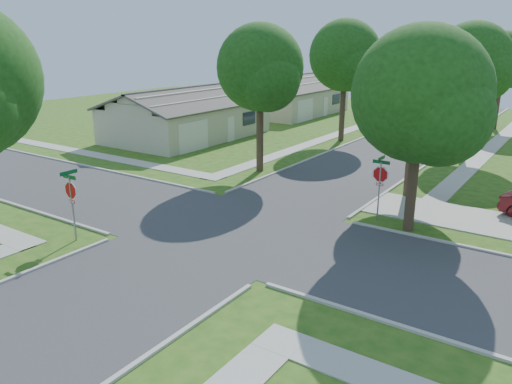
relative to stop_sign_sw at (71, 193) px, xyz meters
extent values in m
plane|color=#265116|center=(4.70, 4.70, -2.03)|extent=(100.00, 100.00, 0.00)
cube|color=#333335|center=(4.70, 4.70, -2.03)|extent=(7.00, 100.00, 0.02)
cube|color=#9E9B91|center=(10.80, 30.70, -2.01)|extent=(1.20, 40.00, 0.04)
cube|color=#9E9B91|center=(-1.40, 30.70, -2.01)|extent=(1.20, 40.00, 0.04)
cube|color=#9E9B91|center=(12.60, 11.80, -2.01)|extent=(8.80, 3.60, 0.05)
cube|color=gray|center=(0.00, 0.00, -0.68)|extent=(0.06, 0.06, 2.70)
cylinder|color=white|center=(0.00, 0.00, 0.12)|extent=(1.05, 0.02, 1.05)
cylinder|color=red|center=(0.00, 0.00, 0.12)|extent=(0.90, 0.03, 0.90)
cube|color=red|center=(0.00, 0.00, -0.35)|extent=(0.34, 0.03, 0.12)
cube|color=white|center=(0.00, 0.00, -0.35)|extent=(0.30, 0.03, 0.08)
cube|color=#0C5426|center=(0.00, 0.00, 0.69)|extent=(0.80, 0.02, 0.16)
cube|color=#0C5426|center=(0.00, 0.00, 0.87)|extent=(0.02, 0.80, 0.16)
cube|color=gray|center=(9.40, 9.40, -0.68)|extent=(0.06, 0.06, 2.70)
cylinder|color=white|center=(9.40, 9.40, 0.12)|extent=(1.05, 0.02, 1.05)
cylinder|color=red|center=(9.40, 9.40, 0.12)|extent=(0.90, 0.03, 0.90)
cube|color=red|center=(9.40, 9.40, -0.35)|extent=(0.34, 0.03, 0.12)
cube|color=white|center=(9.40, 9.40, -0.35)|extent=(0.30, 0.03, 0.08)
cube|color=#0C5426|center=(9.40, 9.40, 0.69)|extent=(0.80, 0.02, 0.16)
cube|color=#0C5426|center=(9.40, 9.40, 0.87)|extent=(0.02, 0.80, 0.16)
cylinder|color=#38281C|center=(9.40, 13.70, -0.05)|extent=(0.44, 0.44, 3.95)
sphere|color=#174210|center=(9.40, 13.70, 3.85)|extent=(4.80, 4.80, 4.80)
sphere|color=#174210|center=(10.24, 13.22, 3.25)|extent=(3.46, 3.46, 3.46)
sphere|color=#174210|center=(8.68, 14.30, 3.37)|extent=(3.26, 3.26, 3.26)
cylinder|color=#38281C|center=(9.40, 25.70, 0.12)|extent=(0.44, 0.44, 4.30)
sphere|color=#174210|center=(9.40, 25.70, 4.48)|extent=(5.40, 5.40, 5.40)
sphere|color=#174210|center=(10.35, 25.16, 3.81)|extent=(3.89, 3.89, 3.89)
sphere|color=#174210|center=(8.59, 26.38, 3.94)|extent=(3.67, 3.67, 3.67)
cylinder|color=#38281C|center=(9.40, 38.70, 0.07)|extent=(0.44, 0.44, 4.20)
sphere|color=#174210|center=(9.40, 38.70, 4.19)|extent=(5.00, 5.00, 5.00)
sphere|color=#174210|center=(10.28, 38.20, 3.57)|extent=(3.60, 3.60, 3.60)
sphere|color=#174210|center=(8.65, 39.33, 3.69)|extent=(3.40, 3.40, 3.40)
cylinder|color=#38281C|center=(0.00, 13.70, 0.09)|extent=(0.44, 0.44, 4.25)
sphere|color=#174210|center=(0.00, 13.70, 4.34)|extent=(5.20, 5.20, 5.20)
sphere|color=#174210|center=(0.91, 13.18, 3.69)|extent=(3.74, 3.74, 3.74)
sphere|color=#174210|center=(-0.78, 14.35, 3.82)|extent=(3.54, 3.54, 3.54)
cylinder|color=#38281C|center=(0.00, 25.70, 0.19)|extent=(0.44, 0.44, 4.44)
sphere|color=#174210|center=(0.00, 25.70, 4.73)|extent=(5.60, 5.60, 5.60)
sphere|color=#174210|center=(0.98, 25.14, 4.03)|extent=(4.03, 4.03, 4.03)
sphere|color=#174210|center=(-0.84, 26.40, 4.17)|extent=(3.81, 3.81, 3.81)
cylinder|color=#38281C|center=(0.00, 38.70, -0.08)|extent=(0.44, 0.44, 3.90)
sphere|color=#174210|center=(0.00, 38.70, 3.70)|extent=(4.60, 4.60, 4.60)
sphere|color=#174210|center=(0.80, 38.24, 3.13)|extent=(3.31, 3.31, 3.31)
sphere|color=#174210|center=(-0.69, 39.28, 3.24)|extent=(3.13, 3.13, 3.13)
cylinder|color=#38281C|center=(11.00, 8.90, -0.26)|extent=(0.44, 0.44, 3.54)
sphere|color=#174210|center=(11.00, 8.90, 3.83)|extent=(5.60, 5.60, 5.60)
sphere|color=#174210|center=(11.98, 8.34, 3.13)|extent=(4.03, 4.03, 4.03)
sphere|color=#174210|center=(10.16, 9.60, 3.27)|extent=(3.81, 3.81, 3.81)
cube|color=#B1A88C|center=(-11.30, 19.70, -0.63)|extent=(8.00, 13.00, 2.80)
cube|color=#4D4942|center=(-9.30, 19.70, 1.42)|extent=(4.42, 13.60, 1.56)
cube|color=#4D4942|center=(-13.30, 19.70, 1.42)|extent=(4.42, 13.60, 1.56)
cube|color=silver|center=(-7.27, 15.80, -0.93)|extent=(0.06, 3.20, 2.20)
cube|color=silver|center=(-7.27, 20.35, -1.03)|extent=(0.06, 0.90, 2.00)
cube|color=#1E2633|center=(-7.27, 22.95, -0.48)|extent=(0.06, 1.80, 1.10)
cube|color=#B1A88C|center=(-11.30, 36.70, -0.63)|extent=(8.00, 13.00, 2.80)
cube|color=#4D4942|center=(-9.30, 36.70, 1.42)|extent=(4.42, 13.60, 1.56)
cube|color=#4D4942|center=(-13.30, 36.70, 1.42)|extent=(4.42, 13.60, 1.56)
cube|color=silver|center=(-7.27, 32.80, -0.93)|extent=(0.06, 3.20, 2.20)
cube|color=silver|center=(-7.27, 37.35, -1.03)|extent=(0.06, 0.90, 2.00)
cube|color=#1E2633|center=(-7.27, 39.95, -0.48)|extent=(0.06, 1.80, 1.10)
imported|color=black|center=(5.90, 36.20, -1.21)|extent=(2.46, 5.01, 1.64)
imported|color=black|center=(1.50, 49.85, -1.39)|extent=(1.82, 4.42, 1.28)
camera|label=1|loc=(16.93, -11.66, 5.95)|focal=35.00mm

